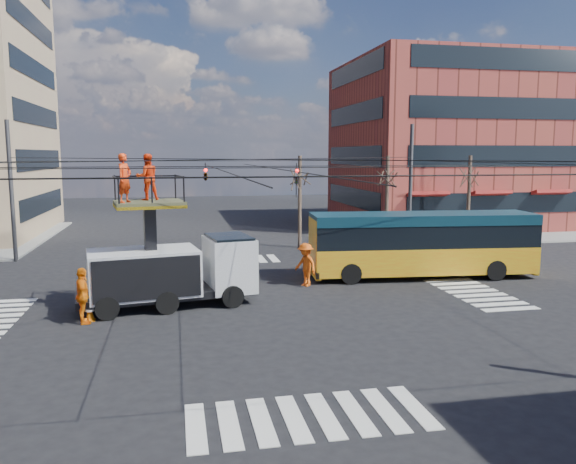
% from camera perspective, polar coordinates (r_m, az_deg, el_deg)
% --- Properties ---
extents(ground, '(120.00, 120.00, 0.00)m').
position_cam_1_polar(ground, '(23.09, -3.70, -7.43)').
color(ground, black).
rests_on(ground, ground).
extents(sidewalk_ne, '(18.00, 18.00, 0.12)m').
position_cam_1_polar(sidewalk_ne, '(49.64, 17.56, 0.57)').
color(sidewalk_ne, slate).
rests_on(sidewalk_ne, ground).
extents(crosswalks, '(22.40, 22.40, 0.02)m').
position_cam_1_polar(crosswalks, '(23.08, -3.70, -7.41)').
color(crosswalks, silver).
rests_on(crosswalks, ground).
extents(building_ne, '(20.06, 16.06, 14.00)m').
position_cam_1_polar(building_ne, '(52.36, 17.24, 8.57)').
color(building_ne, maroon).
rests_on(building_ne, ground).
extents(overhead_network, '(24.24, 24.24, 8.00)m').
position_cam_1_polar(overhead_network, '(22.73, -4.11, 3.31)').
color(overhead_network, '#2D2D30').
rests_on(overhead_network, ground).
extents(tree_a, '(2.00, 2.00, 6.00)m').
position_cam_1_polar(tree_a, '(36.47, 1.21, 5.60)').
color(tree_a, '#382B21').
rests_on(tree_a, ground).
extents(tree_b, '(2.00, 2.00, 6.00)m').
position_cam_1_polar(tree_b, '(38.23, 10.06, 5.59)').
color(tree_b, '#382B21').
rests_on(tree_b, ground).
extents(tree_c, '(2.00, 2.00, 6.00)m').
position_cam_1_polar(tree_c, '(40.80, 17.97, 5.47)').
color(tree_c, '#382B21').
rests_on(tree_c, ground).
extents(utility_truck, '(7.28, 3.56, 6.14)m').
position_cam_1_polar(utility_truck, '(23.06, -11.78, -2.42)').
color(utility_truck, black).
rests_on(utility_truck, ground).
extents(city_bus, '(11.27, 3.57, 3.20)m').
position_cam_1_polar(city_bus, '(28.69, 13.46, -1.08)').
color(city_bus, orange).
rests_on(city_bus, ground).
extents(traffic_cone, '(0.36, 0.36, 0.63)m').
position_cam_1_polar(traffic_cone, '(22.14, -19.49, -7.70)').
color(traffic_cone, '#D56508').
rests_on(traffic_cone, ground).
extents(worker_ground, '(0.74, 1.29, 2.06)m').
position_cam_1_polar(worker_ground, '(21.67, -20.14, -6.12)').
color(worker_ground, orange).
rests_on(worker_ground, ground).
extents(flagger, '(1.29, 1.51, 2.02)m').
position_cam_1_polar(flagger, '(26.11, 1.80, -3.33)').
color(flagger, '#E1510E').
rests_on(flagger, ground).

